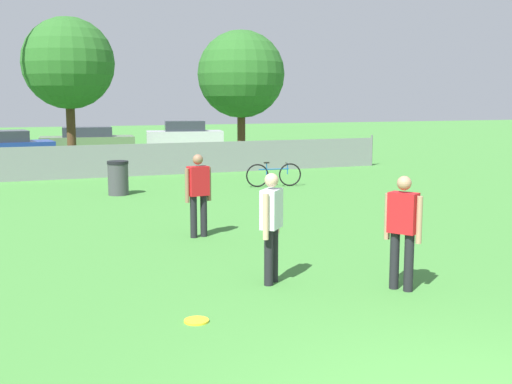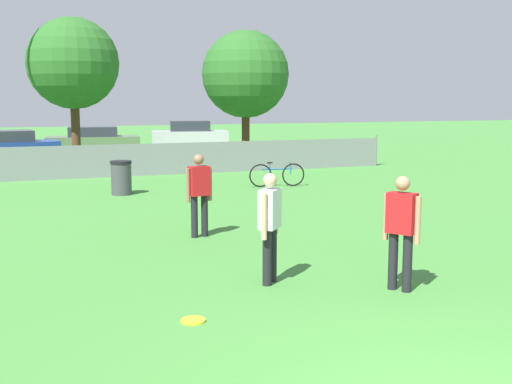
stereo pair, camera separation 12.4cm
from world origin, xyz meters
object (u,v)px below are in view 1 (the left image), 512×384
at_px(bicycle_sideline, 274,175).
at_px(parked_car_olive, 87,140).
at_px(tree_far_right, 241,74).
at_px(player_receiver_white, 271,221).
at_px(parked_car_blue, 0,146).
at_px(player_thrower_red, 403,226).
at_px(parked_car_silver, 185,135).
at_px(frisbee_disc, 196,321).
at_px(player_defender_red, 198,190).
at_px(trash_bin, 118,178).
at_px(tree_near_pole, 68,64).

xyz_separation_m(bicycle_sideline, parked_car_olive, (-3.60, 14.29, 0.28)).
xyz_separation_m(tree_far_right, player_receiver_white, (-5.60, -16.01, -2.67)).
bearing_deg(player_receiver_white, parked_car_blue, 52.47).
xyz_separation_m(tree_far_right, player_thrower_red, (-4.07, -16.97, -2.67)).
distance_m(bicycle_sideline, parked_car_silver, 15.99).
distance_m(frisbee_disc, bicycle_sideline, 11.89).
xyz_separation_m(player_defender_red, frisbee_disc, (-1.40, -4.51, -0.89)).
distance_m(trash_bin, parked_car_blue, 11.54).
bearing_deg(parked_car_olive, tree_near_pole, -95.22).
distance_m(player_defender_red, player_thrower_red, 4.61).
relative_size(parked_car_blue, parked_car_olive, 0.96).
xyz_separation_m(player_thrower_red, bicycle_sideline, (2.59, 10.32, -0.54)).
bearing_deg(player_defender_red, tree_near_pole, 84.52).
relative_size(player_defender_red, trash_bin, 1.69).
xyz_separation_m(tree_near_pole, bicycle_sideline, (5.15, -6.53, -3.49)).
relative_size(frisbee_disc, bicycle_sideline, 0.18).
height_order(player_thrower_red, parked_car_silver, player_thrower_red).
bearing_deg(trash_bin, parked_car_blue, 104.68).
relative_size(tree_far_right, bicycle_sideline, 3.14).
distance_m(player_receiver_white, parked_car_olive, 23.65).
height_order(frisbee_disc, bicycle_sideline, bicycle_sideline).
relative_size(frisbee_disc, parked_car_silver, 0.07).
bearing_deg(bicycle_sideline, player_defender_red, -115.85).
bearing_deg(frisbee_disc, parked_car_olive, 85.43).
xyz_separation_m(tree_near_pole, trash_bin, (0.51, -6.48, -3.38)).
bearing_deg(bicycle_sideline, player_receiver_white, -104.76).
relative_size(bicycle_sideline, parked_car_silver, 0.39).
height_order(player_thrower_red, parked_car_blue, player_thrower_red).
height_order(tree_near_pole, parked_car_olive, tree_near_pole).
bearing_deg(parked_car_blue, tree_far_right, -32.29).
bearing_deg(frisbee_disc, player_thrower_red, 3.42).
xyz_separation_m(player_defender_red, parked_car_blue, (-3.38, 17.20, -0.24)).
relative_size(tree_near_pole, player_receiver_white, 3.47).
xyz_separation_m(player_thrower_red, trash_bin, (-2.04, 10.37, -0.43)).
relative_size(player_receiver_white, player_thrower_red, 1.00).
relative_size(tree_near_pole, parked_car_blue, 1.26).
bearing_deg(player_defender_red, player_receiver_white, -99.02).
relative_size(player_receiver_white, parked_car_olive, 0.35).
relative_size(player_thrower_red, bicycle_sideline, 0.94).
bearing_deg(parked_car_olive, player_thrower_red, -81.60).
xyz_separation_m(parked_car_olive, parked_car_silver, (5.30, 1.60, 0.06)).
bearing_deg(player_receiver_white, parked_car_olive, 41.72).
relative_size(trash_bin, parked_car_silver, 0.22).
bearing_deg(tree_far_right, player_defender_red, -114.10).
distance_m(player_defender_red, bicycle_sideline, 7.32).
xyz_separation_m(tree_far_right, frisbee_disc, (-7.06, -17.15, -3.56)).
bearing_deg(player_defender_red, player_thrower_red, -79.78).
distance_m(frisbee_disc, trash_bin, 10.60).
xyz_separation_m(parked_car_blue, parked_car_olive, (3.96, 3.08, -0.02)).
distance_m(tree_far_right, trash_bin, 9.52).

